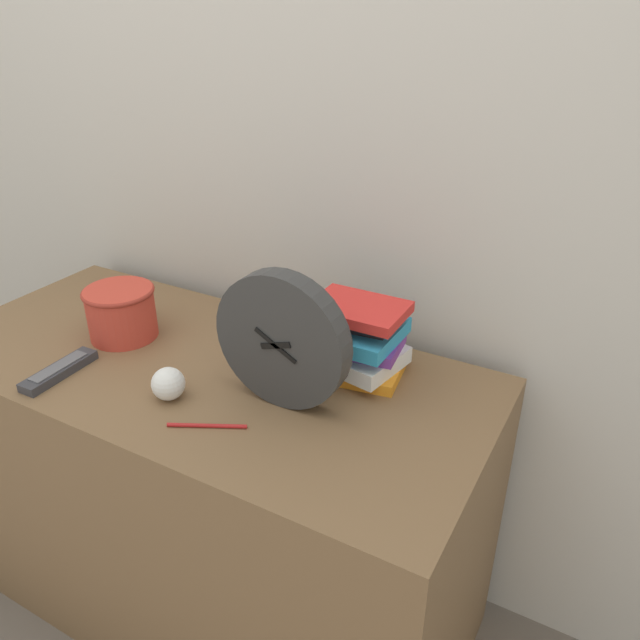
{
  "coord_description": "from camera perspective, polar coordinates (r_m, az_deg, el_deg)",
  "views": [
    {
      "loc": [
        0.82,
        -0.61,
        1.5
      ],
      "look_at": [
        0.28,
        0.36,
        0.92
      ],
      "focal_mm": 35.0,
      "sensor_mm": 36.0,
      "label": 1
    }
  ],
  "objects": [
    {
      "name": "book_stack",
      "position": [
        1.34,
        3.17,
        -1.7
      ],
      "size": [
        0.25,
        0.19,
        0.17
      ],
      "color": "orange",
      "rests_on": "desk"
    },
    {
      "name": "desk",
      "position": [
        1.66,
        -9.73,
        -15.36
      ],
      "size": [
        1.31,
        0.6,
        0.77
      ],
      "color": "brown",
      "rests_on": "ground_plane"
    },
    {
      "name": "basket",
      "position": [
        1.56,
        -17.73,
        0.8
      ],
      "size": [
        0.17,
        0.17,
        0.13
      ],
      "color": "#C63D2D",
      "rests_on": "desk"
    },
    {
      "name": "pen",
      "position": [
        1.23,
        -10.29,
        -9.48
      ],
      "size": [
        0.14,
        0.08,
        0.01
      ],
      "color": "#B21E1E",
      "rests_on": "desk"
    },
    {
      "name": "desk_clock",
      "position": [
        1.21,
        -3.53,
        -1.89
      ],
      "size": [
        0.29,
        0.05,
        0.29
      ],
      "color": "#333333",
      "rests_on": "desk"
    },
    {
      "name": "wall_back",
      "position": [
        1.55,
        -3.45,
        16.15
      ],
      "size": [
        6.0,
        0.04,
        2.4
      ],
      "color": "beige",
      "rests_on": "ground_plane"
    },
    {
      "name": "tv_remote",
      "position": [
        1.48,
        -22.73,
        -4.28
      ],
      "size": [
        0.05,
        0.18,
        0.02
      ],
      "color": "#333338",
      "rests_on": "desk"
    },
    {
      "name": "crumpled_paper_ball",
      "position": [
        1.31,
        -13.7,
        -5.69
      ],
      "size": [
        0.07,
        0.07,
        0.07
      ],
      "color": "white",
      "rests_on": "desk"
    }
  ]
}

